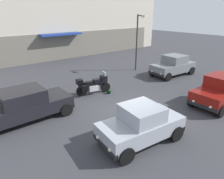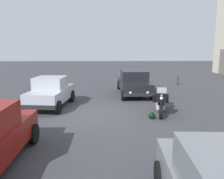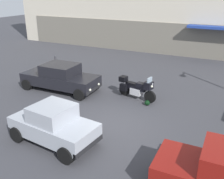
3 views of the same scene
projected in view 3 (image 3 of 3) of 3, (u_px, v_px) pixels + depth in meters
ground_plane at (110, 125)px, 11.29m from camera, size 80.00×80.00×0.00m
motorcycle at (136, 88)px, 13.75m from camera, size 2.24×0.99×1.36m
helmet at (147, 103)px, 13.11m from camera, size 0.28×0.28×0.28m
car_sedan_far at (60, 77)px, 14.89m from camera, size 4.60×1.96×1.56m
car_compact_side at (54, 125)px, 9.74m from camera, size 3.59×2.04×1.56m
bollard_curbside at (56, 60)px, 19.71m from camera, size 0.16×0.16×0.83m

